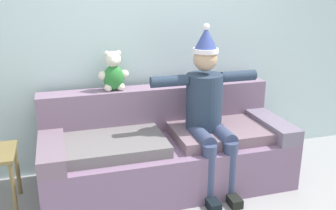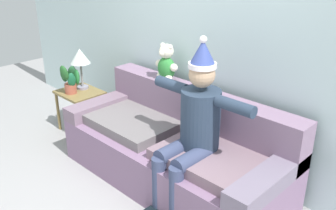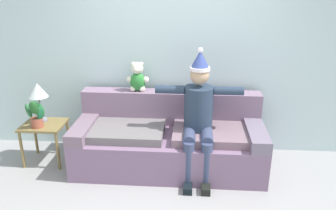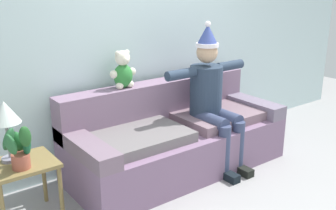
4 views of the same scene
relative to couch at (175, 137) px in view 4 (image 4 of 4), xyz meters
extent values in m
plane|color=#999797|center=(0.00, -1.00, -0.34)|extent=(10.00, 10.00, 0.00)
cube|color=silver|center=(0.00, 0.55, 1.01)|extent=(7.00, 0.10, 2.70)
cube|color=slate|center=(0.00, -0.06, -0.11)|extent=(2.30, 0.95, 0.45)
cube|color=gray|center=(0.00, 0.30, 0.33)|extent=(2.30, 0.24, 0.43)
cube|color=slate|center=(-1.04, -0.06, 0.19)|extent=(0.22, 0.95, 0.14)
cube|color=slate|center=(1.04, -0.06, 0.19)|extent=(0.22, 0.95, 0.14)
cube|color=slate|center=(-0.52, -0.11, 0.16)|extent=(0.92, 0.66, 0.10)
cube|color=slate|center=(0.52, -0.11, 0.16)|extent=(0.92, 0.66, 0.10)
cylinder|color=#29384D|center=(0.35, -0.08, 0.47)|extent=(0.34, 0.34, 0.52)
sphere|color=tan|center=(0.35, -0.08, 0.87)|extent=(0.22, 0.22, 0.22)
cylinder|color=white|center=(0.35, -0.08, 0.95)|extent=(0.23, 0.23, 0.04)
cone|color=#384892|center=(0.35, -0.08, 1.06)|extent=(0.21, 0.21, 0.20)
sphere|color=white|center=(0.35, -0.08, 1.16)|extent=(0.06, 0.06, 0.06)
cylinder|color=#394263|center=(0.25, -0.28, 0.21)|extent=(0.14, 0.40, 0.14)
cylinder|color=#394263|center=(0.25, -0.48, -0.06)|extent=(0.13, 0.13, 0.55)
cube|color=black|center=(0.25, -0.56, -0.30)|extent=(0.10, 0.24, 0.08)
cylinder|color=#394263|center=(0.45, -0.28, 0.21)|extent=(0.14, 0.40, 0.14)
cylinder|color=#394263|center=(0.45, -0.48, -0.06)|extent=(0.13, 0.13, 0.55)
cube|color=black|center=(0.45, -0.56, -0.30)|extent=(0.10, 0.24, 0.08)
cylinder|color=#29384D|center=(0.01, -0.08, 0.69)|extent=(0.34, 0.10, 0.10)
cylinder|color=#29384D|center=(0.69, -0.08, 0.69)|extent=(0.34, 0.10, 0.10)
ellipsoid|color=#2F8237|center=(-0.43, 0.30, 0.67)|extent=(0.20, 0.16, 0.24)
sphere|color=white|center=(-0.43, 0.30, 0.85)|extent=(0.15, 0.15, 0.15)
sphere|color=white|center=(-0.43, 0.24, 0.84)|extent=(0.07, 0.07, 0.07)
sphere|color=white|center=(-0.48, 0.30, 0.90)|extent=(0.05, 0.05, 0.05)
sphere|color=white|center=(-0.37, 0.30, 0.90)|extent=(0.05, 0.05, 0.05)
sphere|color=white|center=(-0.53, 0.30, 0.70)|extent=(0.08, 0.08, 0.08)
sphere|color=white|center=(-0.49, 0.27, 0.58)|extent=(0.08, 0.08, 0.08)
sphere|color=white|center=(-0.32, 0.30, 0.70)|extent=(0.08, 0.08, 0.08)
sphere|color=white|center=(-0.37, 0.27, 0.58)|extent=(0.08, 0.08, 0.08)
cube|color=olive|center=(-1.59, -0.04, 0.17)|extent=(0.52, 0.45, 0.03)
cylinder|color=olive|center=(-1.36, -0.23, -0.09)|extent=(0.04, 0.04, 0.49)
cylinder|color=olive|center=(-1.36, 0.15, -0.09)|extent=(0.04, 0.04, 0.49)
cylinder|color=gray|center=(-1.65, 0.05, 0.20)|extent=(0.14, 0.14, 0.03)
cylinder|color=gray|center=(-1.65, 0.05, 0.37)|extent=(0.02, 0.02, 0.30)
cone|color=silver|center=(-1.65, 0.05, 0.60)|extent=(0.24, 0.24, 0.18)
cylinder|color=#A6523F|center=(-1.62, -0.14, 0.25)|extent=(0.14, 0.14, 0.12)
ellipsoid|color=#195C37|center=(-1.56, -0.15, 0.37)|extent=(0.09, 0.13, 0.20)
ellipsoid|color=#20642C|center=(-1.60, -0.05, 0.37)|extent=(0.16, 0.11, 0.21)
ellipsoid|color=#265D34|center=(-1.67, -0.07, 0.42)|extent=(0.17, 0.11, 0.21)
ellipsoid|color=#286234|center=(-1.69, -0.17, 0.41)|extent=(0.13, 0.12, 0.19)
ellipsoid|color=#205523|center=(-1.59, -0.22, 0.47)|extent=(0.14, 0.12, 0.20)
camera|label=1|loc=(-0.93, -3.19, 1.52)|focal=40.28mm
camera|label=2|loc=(2.19, -2.33, 1.84)|focal=40.18mm
camera|label=3|loc=(0.28, -3.82, 1.90)|focal=36.15mm
camera|label=4|loc=(-2.39, -3.06, 1.59)|focal=42.54mm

